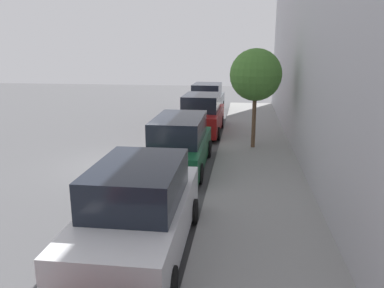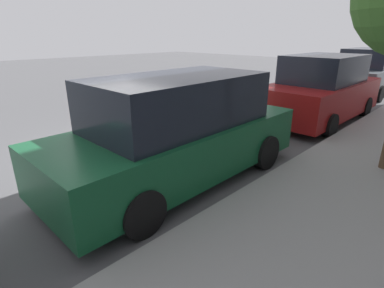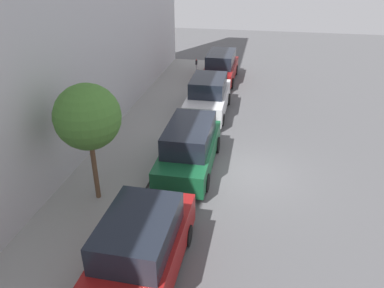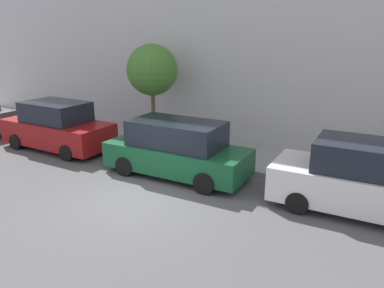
# 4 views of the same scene
# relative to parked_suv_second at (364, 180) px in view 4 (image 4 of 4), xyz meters

# --- Properties ---
(ground_plane) EXTENTS (60.00, 60.00, 0.00)m
(ground_plane) POSITION_rel_parked_suv_second_xyz_m (-2.40, 5.78, -0.93)
(ground_plane) COLOR #515154
(sidewalk) EXTENTS (3.10, 32.00, 0.15)m
(sidewalk) POSITION_rel_parked_suv_second_xyz_m (2.65, 5.78, -0.86)
(sidewalk) COLOR gray
(sidewalk) RESTS_ON ground_plane
(parked_suv_second) EXTENTS (2.08, 4.83, 1.98)m
(parked_suv_second) POSITION_rel_parked_suv_second_xyz_m (0.00, 0.00, 0.00)
(parked_suv_second) COLOR silver
(parked_suv_second) RESTS_ON ground_plane
(parked_minivan_third) EXTENTS (2.02, 4.92, 1.90)m
(parked_minivan_third) POSITION_rel_parked_suv_second_xyz_m (-0.14, 5.79, -0.01)
(parked_minivan_third) COLOR #14512D
(parked_minivan_third) RESTS_ON ground_plane
(parked_suv_fourth) EXTENTS (2.08, 4.83, 1.98)m
(parked_suv_fourth) POSITION_rel_parked_suv_second_xyz_m (-0.01, 11.67, -0.00)
(parked_suv_fourth) COLOR maroon
(parked_suv_fourth) RESTS_ON ground_plane
(street_tree) EXTENTS (2.12, 2.12, 4.10)m
(street_tree) POSITION_rel_parked_suv_second_xyz_m (2.55, 8.61, 2.24)
(street_tree) COLOR brown
(street_tree) RESTS_ON sidewalk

